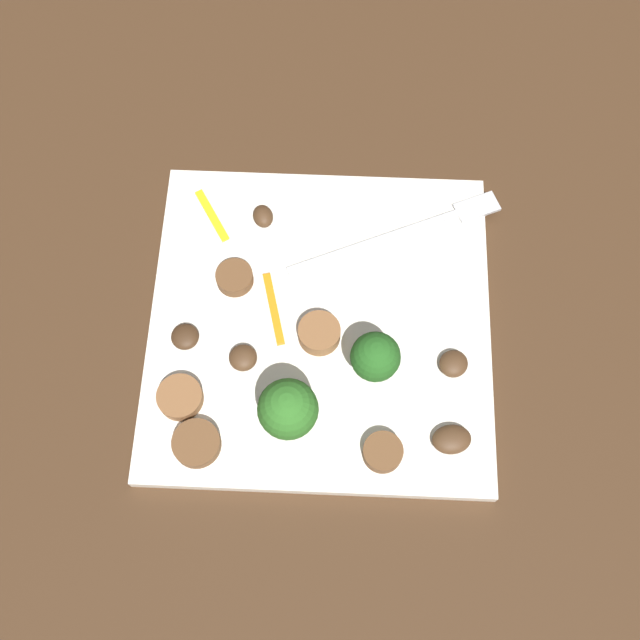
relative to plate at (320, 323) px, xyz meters
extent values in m
plane|color=#422B19|center=(0.00, 0.00, -0.01)|extent=(1.40, 1.40, 0.00)
cube|color=white|center=(0.00, 0.00, 0.00)|extent=(0.26, 0.26, 0.01)
cube|color=silver|center=(0.04, 0.07, 0.01)|extent=(0.14, 0.06, 0.00)
cube|color=silver|center=(0.12, 0.10, 0.01)|extent=(0.04, 0.03, 0.00)
cylinder|color=#296420|center=(0.04, -0.04, 0.02)|extent=(0.01, 0.01, 0.03)
sphere|color=#235B1E|center=(0.04, -0.04, 0.04)|extent=(0.04, 0.04, 0.04)
cylinder|color=#347525|center=(-0.02, -0.08, 0.02)|extent=(0.01, 0.01, 0.03)
sphere|color=#2D6B23|center=(-0.02, -0.08, 0.04)|extent=(0.04, 0.04, 0.04)
cylinder|color=brown|center=(-0.07, 0.03, 0.01)|extent=(0.04, 0.04, 0.01)
cylinder|color=brown|center=(-0.08, -0.10, 0.01)|extent=(0.05, 0.05, 0.01)
cylinder|color=brown|center=(0.05, -0.10, 0.01)|extent=(0.03, 0.03, 0.01)
cylinder|color=brown|center=(0.00, -0.01, 0.01)|extent=(0.04, 0.04, 0.01)
cylinder|color=brown|center=(-0.10, -0.07, 0.01)|extent=(0.05, 0.05, 0.01)
ellipsoid|color=#4C331E|center=(-0.06, -0.03, 0.01)|extent=(0.03, 0.03, 0.01)
ellipsoid|color=#4C331E|center=(0.10, -0.09, 0.01)|extent=(0.03, 0.03, 0.01)
ellipsoid|color=#4C331E|center=(-0.05, 0.08, 0.01)|extent=(0.02, 0.02, 0.01)
ellipsoid|color=#422B19|center=(-0.10, -0.02, 0.01)|extent=(0.03, 0.03, 0.01)
ellipsoid|color=#4C331E|center=(0.10, -0.03, 0.01)|extent=(0.03, 0.03, 0.01)
cube|color=orange|center=(-0.04, 0.01, 0.01)|extent=(0.02, 0.06, 0.00)
cube|color=yellow|center=(-0.09, 0.09, 0.01)|extent=(0.03, 0.05, 0.00)
camera|label=1|loc=(0.01, -0.21, 0.53)|focal=42.14mm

